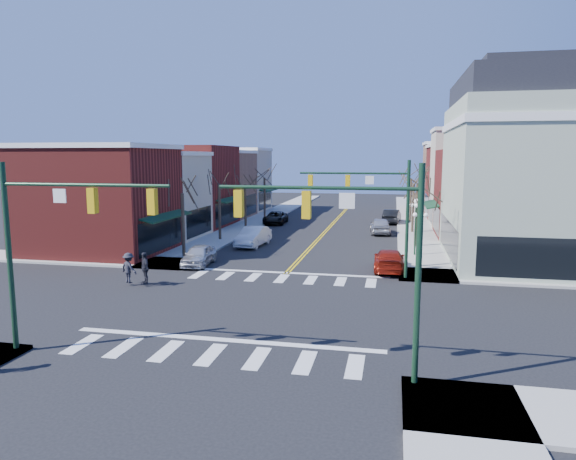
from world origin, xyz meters
The scene contains 34 objects.
ground centered at (0.00, 0.00, 0.00)m, with size 160.00×160.00×0.00m, color black.
sidewalk_left centered at (-8.75, 20.00, 0.07)m, with size 3.50×70.00×0.15m, color #9E9B93.
sidewalk_right centered at (8.75, 20.00, 0.07)m, with size 3.50×70.00×0.15m, color #9E9B93.
bldg_left_brick_a centered at (-15.50, 11.75, 4.00)m, with size 10.00×8.50×8.00m, color maroon.
bldg_left_stucco_a centered at (-15.50, 19.50, 3.75)m, with size 10.00×7.00×7.50m, color #BDB39C.
bldg_left_brick_b centered at (-15.50, 27.50, 4.25)m, with size 10.00×9.00×8.50m, color maroon.
bldg_left_tan centered at (-15.50, 35.75, 3.90)m, with size 10.00×7.50×7.80m, color #A27459.
bldg_left_stucco_b centered at (-15.50, 43.50, 4.10)m, with size 10.00×8.00×8.20m, color #BDB39C.
bldg_right_brick_a centered at (15.50, 25.75, 4.00)m, with size 10.00×8.50×8.00m, color maroon.
bldg_right_stucco centered at (15.50, 33.50, 5.00)m, with size 10.00×7.00×10.00m, color #BDB39C.
bldg_right_brick_b centered at (15.50, 41.00, 4.25)m, with size 10.00×8.00×8.50m, color maroon.
bldg_right_tan centered at (15.50, 49.00, 4.50)m, with size 10.00×8.00×9.00m, color #A27459.
victorian_corner centered at (16.50, 14.50, 6.66)m, with size 12.25×14.25×13.30m.
traffic_mast_near_left centered at (-5.55, -7.40, 4.71)m, with size 6.60×0.28×7.20m.
traffic_mast_near_right centered at (5.55, -7.40, 4.71)m, with size 6.60×0.28×7.20m.
traffic_mast_far_right centered at (5.55, 7.40, 4.71)m, with size 6.60×0.28×7.20m.
lamppost_corner centered at (8.20, 8.50, 2.96)m, with size 0.36×0.36×4.33m.
lamppost_midblock centered at (8.20, 15.00, 2.96)m, with size 0.36×0.36×4.33m.
tree_left_a centered at (-8.40, 11.00, 2.38)m, with size 0.24×0.24×4.76m, color #382B21.
tree_left_b centered at (-8.40, 19.00, 2.52)m, with size 0.24×0.24×5.04m, color #382B21.
tree_left_c centered at (-8.40, 27.00, 2.27)m, with size 0.24×0.24×4.55m, color #382B21.
tree_left_d centered at (-8.40, 35.00, 2.45)m, with size 0.24×0.24×4.90m, color #382B21.
tree_right_a centered at (8.40, 11.00, 2.31)m, with size 0.24×0.24×4.62m, color #382B21.
tree_right_b centered at (8.40, 19.00, 2.59)m, with size 0.24×0.24×5.18m, color #382B21.
tree_right_c centered at (8.40, 27.00, 2.42)m, with size 0.24×0.24×4.83m, color #382B21.
tree_right_d centered at (8.40, 35.00, 2.48)m, with size 0.24×0.24×4.97m, color #382B21.
car_left_near centered at (-6.40, 8.90, 0.70)m, with size 1.64×4.08×1.39m, color #BCBCC1.
car_left_mid centered at (-4.80, 17.00, 0.80)m, with size 1.69×4.84×1.60m, color white.
car_left_far centered at (-6.23, 31.30, 0.68)m, with size 2.24×4.86×1.35m, color black.
car_right_near centered at (6.40, 9.78, 0.70)m, with size 1.96×4.82×1.40m, color maroon.
car_right_mid centered at (5.37, 26.12, 0.79)m, with size 1.86×4.62×1.58m, color #B0AFB4.
car_right_far centered at (6.40, 34.35, 0.78)m, with size 1.64×4.72×1.55m, color black.
pedestrian_dark_a centered at (-7.30, 2.84, 1.07)m, with size 1.07×0.45×1.83m, color #22222A.
pedestrian_dark_b centered at (-8.28, 2.80, 1.03)m, with size 1.14×0.66×1.77m, color #22212A.
Camera 1 is at (6.58, -23.66, 7.39)m, focal length 32.00 mm.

